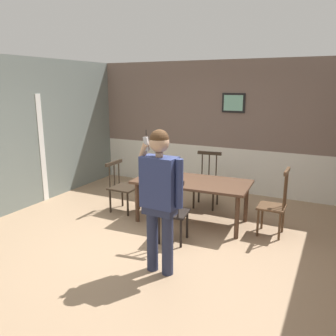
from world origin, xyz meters
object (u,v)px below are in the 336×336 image
Objects in this scene: dining_table at (192,185)px; chair_by_doorway at (207,182)px; chair_at_table_head at (173,212)px; chair_opposite_corner at (274,205)px; chair_near_window at (123,186)px; person_figure at (160,192)px.

chair_by_doorway is (-0.05, 0.85, -0.17)m from dining_table.
chair_opposite_corner is (1.28, 0.92, 0.02)m from chair_at_table_head.
chair_by_doorway is at bearing 60.66° from chair_opposite_corner.
chair_near_window is at bearing -176.67° from dining_table.
chair_opposite_corner is (1.38, -0.77, 0.02)m from chair_by_doorway.
chair_near_window is 0.92× the size of chair_at_table_head.
chair_opposite_corner is (2.66, 0.16, 0.03)m from chair_near_window.
chair_near_window is 2.33m from person_figure.
chair_at_table_head is 0.56× the size of person_figure.
dining_table is at bearing 93.18° from chair_opposite_corner.
chair_by_doorway is 0.97× the size of chair_opposite_corner.
chair_by_doorway is at bearing -80.59° from person_figure.
chair_at_table_head is 1.02m from person_figure.
chair_near_window reaches higher than dining_table.
person_figure is at bearing 46.35° from chair_near_window.
person_figure reaches higher than dining_table.
chair_opposite_corner is at bearing 94.17° from chair_near_window.
chair_at_table_head reaches higher than dining_table.
dining_table is 1.34m from chair_opposite_corner.
dining_table is at bearing 87.31° from chair_by_doorway.
dining_table is 1.73m from person_figure.
chair_near_window is 0.51× the size of person_figure.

